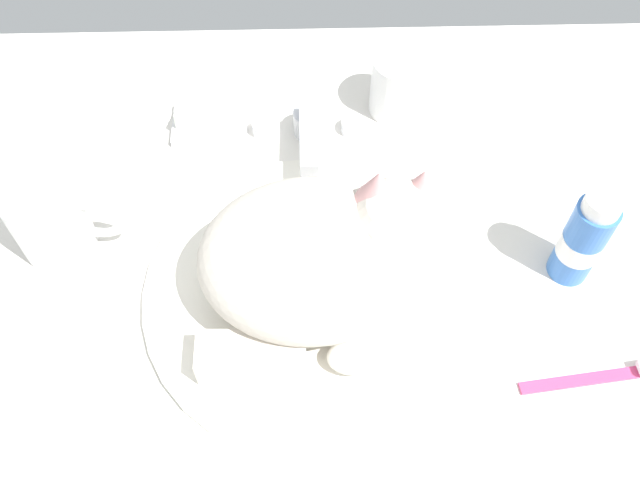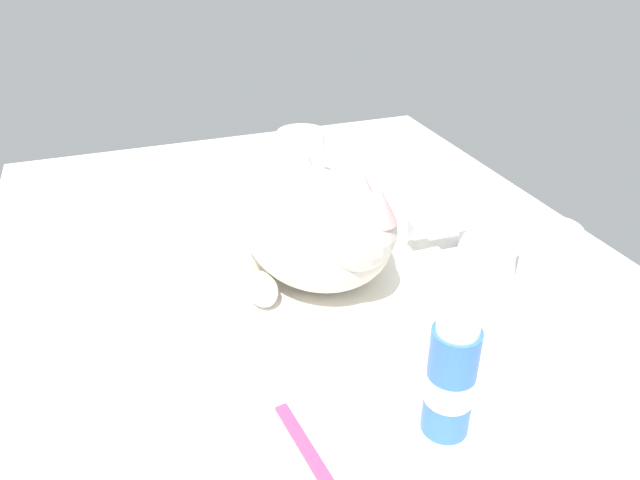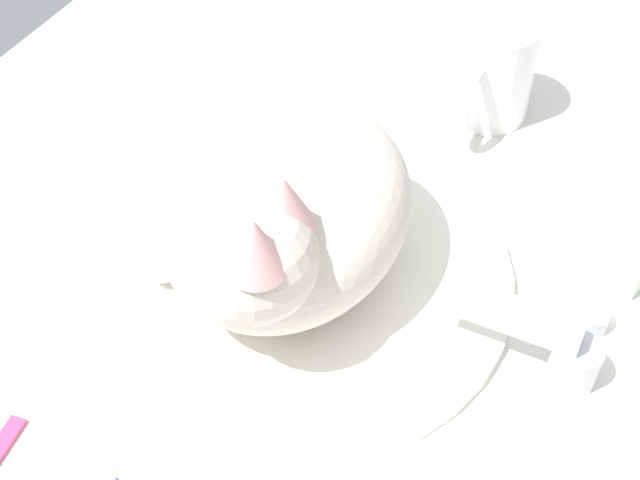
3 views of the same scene
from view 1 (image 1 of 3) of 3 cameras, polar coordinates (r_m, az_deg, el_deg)
The scene contains 10 objects.
ground_plane at distance 78.66cm, azimuth -0.51°, elevation -4.87°, with size 110.00×82.50×3.00cm, color silver.
sink_basin at distance 76.89cm, azimuth -0.52°, elevation -4.17°, with size 35.38×35.38×1.02cm, color white.
faucet at distance 87.40cm, azimuth -0.79°, elevation 8.68°, with size 13.67×11.50×5.50cm.
cat at distance 70.52cm, azimuth 0.43°, elevation -1.31°, with size 24.34×19.39×15.85cm.
coffee_mug at distance 81.54cm, azimuth -20.10°, elevation 1.53°, with size 12.26×7.86×9.65cm.
rinse_cup at distance 90.63cm, azimuth 6.26°, elevation 11.98°, with size 6.75×6.75×8.12cm.
soap_dish at distance 91.41cm, azimuth -8.47°, elevation 8.97°, with size 9.00×6.40×1.20cm, color white.
soap_bar at distance 90.11cm, azimuth -8.61°, elevation 9.72°, with size 6.80×4.75×2.37cm, color silver.
toothpaste_bottle at distance 78.49cm, azimuth 20.03°, elevation 0.08°, with size 4.44×4.44×13.05cm.
toothbrush at distance 77.94cm, azimuth 21.09°, elevation -9.93°, with size 14.10×3.01×1.60cm.
Camera 1 is at (-0.18, -36.71, 68.07)cm, focal length 40.94 mm.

